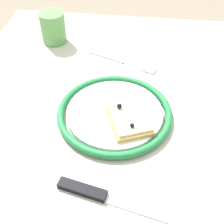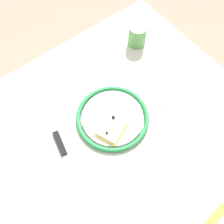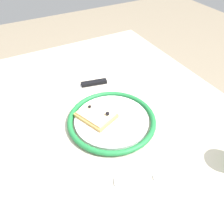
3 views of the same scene
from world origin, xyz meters
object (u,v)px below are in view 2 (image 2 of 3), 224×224
Objects in this scene: dining_table at (113,142)px; fork at (156,87)px; knife at (63,152)px; plate at (113,118)px; pizza_slice_near at (113,128)px; cup at (137,35)px.

fork is at bearing -168.56° from dining_table.
knife is at bearing 0.50° from fork.
dining_table is 3.94× the size of plate.
knife is (0.18, -0.04, -0.02)m from pizza_slice_near.
cup is (-0.29, -0.21, 0.03)m from plate.
cup is (-0.08, -0.21, 0.04)m from fork.
plate is at bearing -124.33° from dining_table.
cup is at bearing -156.78° from knife.
cup reaches higher than dining_table.
knife is 1.24× the size of fork.
plate is at bearing -127.78° from pizza_slice_near.
cup is at bearing -111.52° from fork.
pizza_slice_near reaches higher than fork.
dining_table is 5.19× the size of fork.
plate is 1.06× the size of knife.
knife is at bearing -14.31° from dining_table.
cup reaches higher than plate.
cup reaches higher than fork.
dining_table is at bearing 38.75° from cup.
fork is (-0.21, -0.01, -0.01)m from plate.
dining_table is at bearing 75.48° from pizza_slice_near.
dining_table is 7.99× the size of pizza_slice_near.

